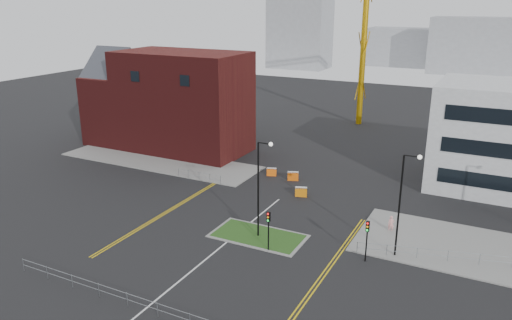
# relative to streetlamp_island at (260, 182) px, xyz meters

# --- Properties ---
(ground) EXTENTS (200.00, 200.00, 0.00)m
(ground) POSITION_rel_streetlamp_island_xyz_m (-2.22, -8.00, -5.41)
(ground) COLOR black
(ground) RESTS_ON ground
(pavement_left) EXTENTS (28.00, 8.00, 0.12)m
(pavement_left) POSITION_rel_streetlamp_island_xyz_m (-22.22, 14.00, -5.35)
(pavement_left) COLOR slate
(pavement_left) RESTS_ON ground
(pavement_right) EXTENTS (24.00, 10.00, 0.12)m
(pavement_right) POSITION_rel_streetlamp_island_xyz_m (19.78, 6.00, -5.35)
(pavement_right) COLOR slate
(pavement_right) RESTS_ON ground
(island_kerb) EXTENTS (8.60, 4.60, 0.08)m
(island_kerb) POSITION_rel_streetlamp_island_xyz_m (-0.22, 0.00, -5.37)
(island_kerb) COLOR slate
(island_kerb) RESTS_ON ground
(grass_island) EXTENTS (8.00, 4.00, 0.12)m
(grass_island) POSITION_rel_streetlamp_island_xyz_m (-0.22, 0.00, -5.35)
(grass_island) COLOR #234316
(grass_island) RESTS_ON ground
(brick_building) EXTENTS (24.20, 10.07, 14.24)m
(brick_building) POSITION_rel_streetlamp_island_xyz_m (-25.19, 20.00, 1.44)
(brick_building) COLOR #4A1212
(brick_building) RESTS_ON ground
(streetlamp_island) EXTENTS (1.46, 0.36, 9.18)m
(streetlamp_island) POSITION_rel_streetlamp_island_xyz_m (0.00, 0.00, 0.00)
(streetlamp_island) COLOR black
(streetlamp_island) RESTS_ON ground
(streetlamp_right_near) EXTENTS (1.46, 0.36, 9.18)m
(streetlamp_right_near) POSITION_rel_streetlamp_island_xyz_m (12.00, 2.00, 0.00)
(streetlamp_right_near) COLOR black
(streetlamp_right_near) RESTS_ON ground
(traffic_light_island) EXTENTS (0.28, 0.33, 3.65)m
(traffic_light_island) POSITION_rel_streetlamp_island_xyz_m (1.78, -2.02, -2.85)
(traffic_light_island) COLOR black
(traffic_light_island) RESTS_ON ground
(traffic_light_right) EXTENTS (0.28, 0.33, 3.65)m
(traffic_light_right) POSITION_rel_streetlamp_island_xyz_m (9.78, -0.02, -2.85)
(traffic_light_right) COLOR black
(traffic_light_right) RESTS_ON ground
(railing_front) EXTENTS (24.05, 0.05, 1.10)m
(railing_front) POSITION_rel_streetlamp_island_xyz_m (-2.22, -14.00, -4.63)
(railing_front) COLOR gray
(railing_front) RESTS_ON ground
(railing_left) EXTENTS (6.05, 0.05, 1.10)m
(railing_left) POSITION_rel_streetlamp_island_xyz_m (-13.22, 10.00, -4.67)
(railing_left) COLOR gray
(railing_left) RESTS_ON ground
(railing_right) EXTENTS (19.05, 5.05, 1.10)m
(railing_right) POSITION_rel_streetlamp_island_xyz_m (18.28, 3.50, -4.63)
(railing_right) COLOR gray
(railing_right) RESTS_ON ground
(centre_line) EXTENTS (0.15, 30.00, 0.01)m
(centre_line) POSITION_rel_streetlamp_island_xyz_m (-2.22, -6.00, -5.41)
(centre_line) COLOR silver
(centre_line) RESTS_ON ground
(yellow_left_a) EXTENTS (0.12, 24.00, 0.01)m
(yellow_left_a) POSITION_rel_streetlamp_island_xyz_m (-11.22, 2.00, -5.41)
(yellow_left_a) COLOR gold
(yellow_left_a) RESTS_ON ground
(yellow_left_b) EXTENTS (0.12, 24.00, 0.01)m
(yellow_left_b) POSITION_rel_streetlamp_island_xyz_m (-10.92, 2.00, -5.41)
(yellow_left_b) COLOR gold
(yellow_left_b) RESTS_ON ground
(yellow_right_a) EXTENTS (0.12, 20.00, 0.01)m
(yellow_right_a) POSITION_rel_streetlamp_island_xyz_m (7.28, -2.00, -5.41)
(yellow_right_a) COLOR gold
(yellow_right_a) RESTS_ON ground
(yellow_right_b) EXTENTS (0.12, 20.00, 0.01)m
(yellow_right_b) POSITION_rel_streetlamp_island_xyz_m (7.58, -2.00, -5.41)
(yellow_right_b) COLOR gold
(yellow_right_b) RESTS_ON ground
(skyline_a) EXTENTS (18.00, 12.00, 22.00)m
(skyline_a) POSITION_rel_streetlamp_island_xyz_m (-42.22, 112.00, 5.59)
(skyline_a) COLOR gray
(skyline_a) RESTS_ON ground
(skyline_b) EXTENTS (24.00, 12.00, 16.00)m
(skyline_b) POSITION_rel_streetlamp_island_xyz_m (7.78, 122.00, 2.59)
(skyline_b) COLOR gray
(skyline_b) RESTS_ON ground
(skyline_d) EXTENTS (30.00, 12.00, 12.00)m
(skyline_d) POSITION_rel_streetlamp_island_xyz_m (-10.22, 132.00, 0.59)
(skyline_d) COLOR gray
(skyline_d) RESTS_ON ground
(pedestrian) EXTENTS (0.64, 0.48, 1.58)m
(pedestrian) POSITION_rel_streetlamp_island_xyz_m (10.41, 6.56, -4.62)
(pedestrian) COLOR #F8A3A0
(pedestrian) RESTS_ON ground
(barrier_left) EXTENTS (1.36, 0.88, 1.09)m
(barrier_left) POSITION_rel_streetlamp_island_xyz_m (-3.22, 15.24, -4.82)
(barrier_left) COLOR #EB5F0D
(barrier_left) RESTS_ON ground
(barrier_mid) EXTENTS (1.25, 0.79, 1.00)m
(barrier_mid) POSITION_rel_streetlamp_island_xyz_m (-6.22, 15.57, -4.87)
(barrier_mid) COLOR #FC640E
(barrier_mid) RESTS_ON ground
(barrier_right) EXTENTS (1.36, 0.82, 1.09)m
(barrier_right) POSITION_rel_streetlamp_island_xyz_m (-0.41, 10.89, -4.82)
(barrier_right) COLOR orange
(barrier_right) RESTS_ON ground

